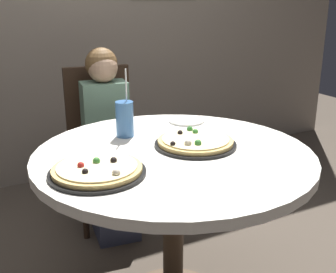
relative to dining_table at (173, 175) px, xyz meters
name	(u,v)px	position (x,y,z in m)	size (l,w,h in m)	color
dining_table	(173,175)	(0.00, 0.00, 0.00)	(1.14, 1.14, 0.75)	silver
chair_wooden	(102,136)	(0.01, 0.97, -0.11)	(0.45, 0.45, 0.95)	#382619
diner_child	(109,153)	(-0.01, 0.78, -0.16)	(0.29, 0.42, 1.08)	#3F4766
pizza_veggie	(195,142)	(0.11, 0.02, 0.12)	(0.35, 0.35, 0.05)	black
pizza_cheese	(97,170)	(-0.35, -0.08, 0.12)	(0.35, 0.35, 0.05)	black
soda_cup	(125,119)	(-0.10, 0.28, 0.19)	(0.08, 0.08, 0.31)	#3F72B2
plate_small	(186,121)	(0.26, 0.35, 0.11)	(0.18, 0.18, 0.01)	white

